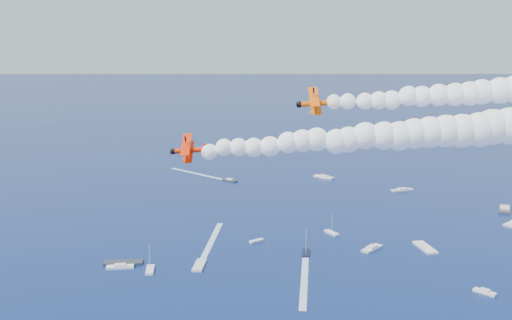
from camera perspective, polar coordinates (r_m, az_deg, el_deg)
The scene contains 6 objects.
biplane_lead at distance 110.80m, azimuth 5.68°, elevation 5.24°, with size 7.20×8.08×4.87m, color #FF5B05, non-canonical shape.
biplane_trail at distance 102.21m, azimuth -6.13°, elevation 0.90°, with size 6.30×7.07×4.26m, color #FF2B05, non-canonical shape.
smoke_trail_lead at distance 116.62m, azimuth 21.49°, elevation 6.01°, with size 54.19×38.42×11.48m, color white, non-canonical shape.
smoke_trail_trail at distance 103.17m, azimuth 11.57°, elevation 2.20°, with size 52.85×40.35×11.48m, color white, non-canonical shape.
spectator_boats at distance 212.13m, azimuth 15.90°, elevation -7.91°, with size 244.86×176.90×0.70m.
boat_wakes at distance 233.57m, azimuth -2.54°, elevation -5.68°, with size 144.52×102.62×0.04m.
Camera 1 is at (60.11, -66.08, 70.93)m, focal length 43.24 mm.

